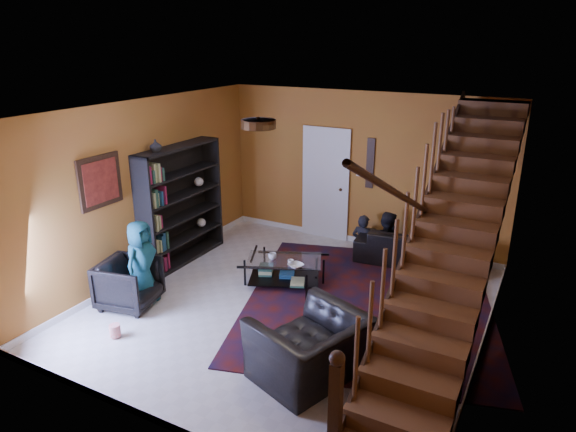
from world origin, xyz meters
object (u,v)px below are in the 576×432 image
(bookshelf, at_px, (182,207))
(armchair_left, at_px, (129,284))
(coffee_table, at_px, (284,270))
(sofa, at_px, (415,248))
(armchair_right, at_px, (310,348))

(bookshelf, relative_size, armchair_left, 2.61)
(armchair_left, xyz_separation_m, coffee_table, (1.64, 1.61, -0.10))
(sofa, bearing_deg, armchair_right, 80.21)
(sofa, distance_m, armchair_right, 3.65)
(sofa, height_order, coffee_table, sofa)
(armchair_left, bearing_deg, coffee_table, -57.94)
(armchair_left, xyz_separation_m, armchair_right, (3.00, -0.27, 0.03))
(sofa, relative_size, coffee_table, 1.53)
(bookshelf, distance_m, armchair_right, 3.92)
(bookshelf, bearing_deg, armchair_right, -30.08)
(coffee_table, bearing_deg, bookshelf, 178.50)
(armchair_left, bearing_deg, armchair_right, -107.67)
(sofa, xyz_separation_m, armchair_left, (-3.23, -3.37, 0.06))
(bookshelf, xyz_separation_m, sofa, (3.58, 1.70, -0.67))
(bookshelf, bearing_deg, armchair_left, -77.98)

